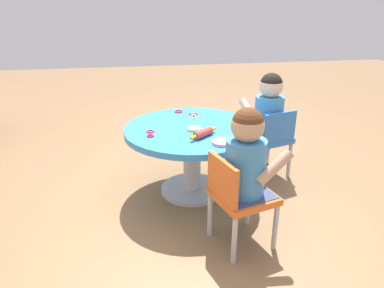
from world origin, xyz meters
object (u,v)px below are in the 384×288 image
(child_chair_left, at_px, (238,196))
(seated_child_left, at_px, (247,156))
(seated_child_right, at_px, (269,108))
(craft_scissors, at_px, (193,115))
(child_chair_right, at_px, (270,138))
(rolling_pin, at_px, (203,133))
(craft_table, at_px, (192,143))

(child_chair_left, distance_m, seated_child_left, 0.23)
(seated_child_right, xyz_separation_m, craft_scissors, (0.06, 0.55, -0.05))
(child_chair_right, height_order, seated_child_right, seated_child_right)
(rolling_pin, bearing_deg, seated_child_left, -160.76)
(rolling_pin, bearing_deg, child_chair_right, -59.81)
(child_chair_left, xyz_separation_m, seated_child_right, (0.80, -0.46, 0.23))
(seated_child_right, bearing_deg, craft_scissors, 83.93)
(child_chair_right, distance_m, seated_child_right, 0.23)
(child_chair_left, distance_m, craft_scissors, 0.89)
(seated_child_left, height_order, rolling_pin, seated_child_left)
(child_chair_right, relative_size, seated_child_right, 1.05)
(craft_table, height_order, seated_child_right, seated_child_right)
(child_chair_right, relative_size, rolling_pin, 2.78)
(seated_child_right, xyz_separation_m, rolling_pin, (-0.37, 0.56, -0.02))
(seated_child_left, distance_m, rolling_pin, 0.44)
(child_chair_right, relative_size, craft_scissors, 3.92)
(craft_table, height_order, child_chair_right, child_chair_right)
(child_chair_left, height_order, rolling_pin, child_chair_left)
(seated_child_left, bearing_deg, child_chair_right, -29.68)
(child_chair_left, bearing_deg, craft_table, 13.40)
(rolling_pin, bearing_deg, craft_scissors, -1.72)
(craft_table, relative_size, child_chair_right, 1.68)
(rolling_pin, bearing_deg, craft_table, 11.79)
(craft_table, bearing_deg, rolling_pin, -168.21)
(child_chair_right, height_order, craft_scissors, child_chair_right)
(craft_scissors, bearing_deg, craft_table, 168.20)
(craft_table, distance_m, child_chair_left, 0.64)
(child_chair_left, distance_m, seated_child_right, 0.95)
(rolling_pin, bearing_deg, child_chair_left, -165.92)
(child_chair_left, xyz_separation_m, child_chair_right, (0.77, -0.47, 0.00))
(child_chair_left, relative_size, seated_child_right, 1.05)
(child_chair_left, bearing_deg, seated_child_left, -73.46)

